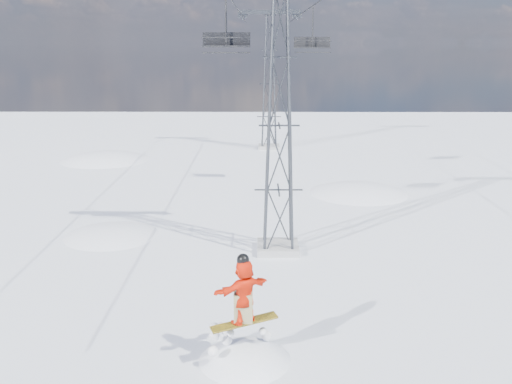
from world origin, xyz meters
TOP-DOWN VIEW (x-y plane):
  - ground at (0.00, 0.00)m, footprint 120.00×120.00m
  - snow_terrain at (-4.77, 21.24)m, footprint 39.00×37.00m
  - lift_tower_near at (0.80, 8.00)m, footprint 5.20×1.80m
  - lift_tower_far at (0.80, 33.00)m, footprint 5.20×1.80m
  - haul_cables at (0.80, 19.50)m, footprint 4.46×51.00m
  - lift_chair_near at (-1.40, 8.97)m, footprint 1.99×0.57m
  - lift_chair_mid at (3.00, 18.24)m, footprint 2.09×0.60m

SIDE VIEW (x-z plane):
  - snow_terrain at x=-4.77m, z-range -20.59..1.41m
  - ground at x=0.00m, z-range 0.00..0.00m
  - lift_tower_near at x=0.80m, z-range -0.24..11.18m
  - lift_tower_far at x=0.80m, z-range -0.24..11.18m
  - lift_chair_mid at x=3.00m, z-range 7.48..10.07m
  - lift_chair_near at x=-1.40m, z-range 7.65..10.11m
  - haul_cables at x=0.80m, z-range 10.82..10.88m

